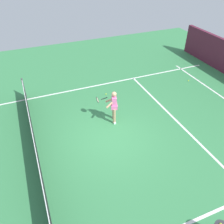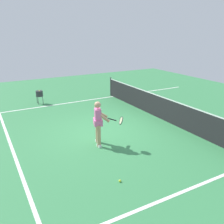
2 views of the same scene
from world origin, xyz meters
name	(u,v)px [view 1 (image 1 of 2)]	position (x,y,z in m)	size (l,w,h in m)	color
ground_plane	(110,137)	(0.00, 0.00, 0.00)	(23.94, 23.94, 0.00)	#38844C
service_line_marking	(175,119)	(0.00, -3.25, 0.00)	(8.70, 0.10, 0.01)	white
sideline_right_marking	(82,89)	(4.35, 0.00, 0.00)	(0.10, 16.41, 0.01)	white
court_net	(36,147)	(0.00, 2.99, 0.52)	(9.38, 0.08, 1.10)	#4C4C51
tennis_player	(113,105)	(0.99, -0.55, 0.85)	(0.97, 0.88, 1.55)	tan
tennis_ball_mid	(188,81)	(2.80, -6.13, 0.03)	(0.07, 0.07, 0.07)	#D1E533
tennis_ball_far	(106,94)	(3.24, -1.05, 0.03)	(0.07, 0.07, 0.07)	#D1E533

